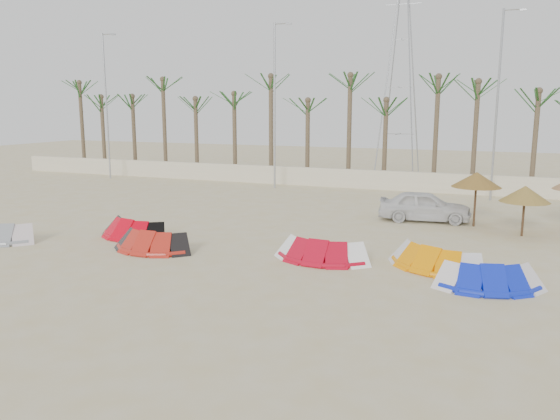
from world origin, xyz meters
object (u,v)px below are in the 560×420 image
at_px(kite_red_left, 137,227).
at_px(kite_red_right, 324,248).
at_px(car, 425,206).
at_px(parasol_left, 477,180).
at_px(kite_red_mid, 156,239).
at_px(kite_blue, 490,274).
at_px(parasol_mid, 525,194).
at_px(kite_grey, 2,230).
at_px(kite_orange, 435,256).

distance_m(kite_red_left, kite_red_right, 8.60).
bearing_deg(car, parasol_left, -106.99).
relative_size(kite_red_mid, kite_red_right, 0.92).
height_order(kite_red_mid, kite_red_right, same).
relative_size(kite_red_right, car, 0.80).
bearing_deg(kite_blue, parasol_mid, 81.52).
height_order(kite_grey, parasol_mid, parasol_mid).
relative_size(kite_blue, parasol_mid, 1.58).
xyz_separation_m(kite_red_mid, kite_orange, (10.43, 1.59, 0.00)).
height_order(kite_orange, kite_blue, same).
xyz_separation_m(kite_red_left, kite_red_right, (8.59, -0.46, 0.00)).
distance_m(kite_red_mid, parasol_left, 14.71).
bearing_deg(kite_orange, kite_red_right, -173.48).
bearing_deg(kite_orange, parasol_left, 82.95).
bearing_deg(kite_red_left, kite_grey, -151.86).
xyz_separation_m(kite_red_right, parasol_mid, (6.90, 6.73, 1.42)).
distance_m(kite_red_right, parasol_mid, 9.74).
xyz_separation_m(kite_red_mid, car, (9.04, 9.55, 0.33)).
relative_size(kite_grey, car, 0.82).
height_order(kite_red_mid, kite_blue, same).
bearing_deg(kite_grey, kite_red_right, 9.07).
height_order(kite_red_left, kite_red_right, same).
height_order(kite_red_left, car, car).
xyz_separation_m(kite_red_right, car, (2.53, 8.41, 0.33)).
bearing_deg(parasol_left, kite_red_right, -121.21).
height_order(kite_red_right, kite_orange, same).
distance_m(kite_grey, kite_red_right, 13.65).
xyz_separation_m(kite_grey, kite_red_right, (13.48, 2.15, -0.00)).
height_order(parasol_left, parasol_mid, parasol_left).
bearing_deg(kite_red_mid, parasol_mid, 30.44).
relative_size(kite_grey, kite_orange, 0.93).
bearing_deg(kite_red_left, parasol_mid, 22.03).
bearing_deg(kite_red_right, car, 73.23).
relative_size(kite_grey, parasol_left, 1.41).
relative_size(kite_red_left, car, 0.82).
height_order(kite_grey, car, car).
bearing_deg(kite_blue, kite_red_right, 169.11).
height_order(kite_red_right, parasol_mid, parasol_mid).
distance_m(kite_grey, kite_red_left, 5.55).
bearing_deg(kite_red_left, kite_red_right, -3.10).
bearing_deg(parasol_mid, kite_red_right, -135.69).
relative_size(kite_red_mid, parasol_mid, 1.47).
height_order(kite_red_right, car, car).
relative_size(kite_orange, kite_blue, 1.11).
bearing_deg(kite_grey, kite_red_mid, 8.23).
bearing_deg(car, parasol_mid, -118.59).
bearing_deg(kite_blue, kite_orange, 139.34).
distance_m(parasol_mid, car, 4.80).
distance_m(kite_orange, parasol_left, 7.84).
bearing_deg(kite_grey, kite_orange, 8.50).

